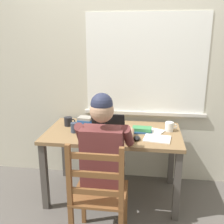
{
  "coord_description": "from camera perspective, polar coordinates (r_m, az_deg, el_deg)",
  "views": [
    {
      "loc": [
        0.34,
        -2.51,
        1.67
      ],
      "look_at": [
        -0.0,
        -0.05,
        0.95
      ],
      "focal_mm": 42.59,
      "sensor_mm": 36.0,
      "label": 1
    }
  ],
  "objects": [
    {
      "name": "wooden_chair",
      "position": [
        2.18,
        -2.85,
        -17.47
      ],
      "size": [
        0.42,
        0.42,
        0.94
      ],
      "color": "brown",
      "rests_on": "ground"
    },
    {
      "name": "paper_pile_near_laptop",
      "position": [
        2.73,
        8.62,
        -4.05
      ],
      "size": [
        0.27,
        0.24,
        0.01
      ],
      "primitive_type": "cube",
      "rotation": [
        0.0,
        0.0,
        -0.44
      ],
      "color": "white",
      "rests_on": "desk"
    },
    {
      "name": "computer_mouse",
      "position": [
        2.5,
        5.36,
        -5.6
      ],
      "size": [
        0.06,
        0.1,
        0.03
      ],
      "primitive_type": "ellipsoid",
      "color": "black",
      "rests_on": "desk"
    },
    {
      "name": "seated_person",
      "position": [
        2.31,
        -1.63,
        -9.02
      ],
      "size": [
        0.5,
        0.6,
        1.24
      ],
      "color": "brown",
      "rests_on": "ground"
    },
    {
      "name": "paper_pile_back_corner",
      "position": [
        2.54,
        9.68,
        -5.67
      ],
      "size": [
        0.27,
        0.23,
        0.01
      ],
      "primitive_type": "cube",
      "rotation": [
        0.0,
        0.0,
        -0.15
      ],
      "color": "white",
      "rests_on": "desk"
    },
    {
      "name": "book_stack_main",
      "position": [
        2.69,
        6.44,
        -3.81
      ],
      "size": [
        0.21,
        0.15,
        0.05
      ],
      "color": "#2D5B9E",
      "rests_on": "desk"
    },
    {
      "name": "coffee_mug_white",
      "position": [
        2.76,
        12.25,
        -3.09
      ],
      "size": [
        0.12,
        0.08,
        0.09
      ],
      "color": "white",
      "rests_on": "desk"
    },
    {
      "name": "book_stack_side",
      "position": [
        2.93,
        -5.69,
        -1.88
      ],
      "size": [
        0.21,
        0.17,
        0.08
      ],
      "color": "#2D5B9E",
      "rests_on": "desk"
    },
    {
      "name": "desk",
      "position": [
        2.74,
        0.24,
        -6.11
      ],
      "size": [
        1.36,
        0.75,
        0.73
      ],
      "color": "olive",
      "rests_on": "ground"
    },
    {
      "name": "coffee_mug_dark",
      "position": [
        2.69,
        -7.98,
        -3.33
      ],
      "size": [
        0.12,
        0.08,
        0.1
      ],
      "color": "#2D384C",
      "rests_on": "desk"
    },
    {
      "name": "laptop",
      "position": [
        2.54,
        -1.18,
        -4.29
      ],
      "size": [
        0.33,
        0.33,
        0.21
      ],
      "color": "black",
      "rests_on": "desk"
    },
    {
      "name": "ground_plane",
      "position": [
        3.03,
        0.22,
        -17.19
      ],
      "size": [
        8.0,
        8.0,
        0.0
      ],
      "primitive_type": "plane",
      "color": "#56514C"
    },
    {
      "name": "coffee_mug_spare",
      "position": [
        2.89,
        -9.35,
        -2.01
      ],
      "size": [
        0.12,
        0.08,
        0.1
      ],
      "color": "black",
      "rests_on": "desk"
    },
    {
      "name": "back_wall",
      "position": [
        3.0,
        1.55,
        9.13
      ],
      "size": [
        6.0,
        0.08,
        2.6
      ],
      "color": "beige",
      "rests_on": "ground"
    }
  ]
}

